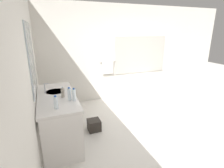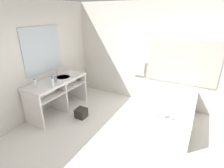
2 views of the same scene
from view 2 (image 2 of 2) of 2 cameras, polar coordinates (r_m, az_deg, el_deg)
name	(u,v)px [view 2 (image 2 of 2)]	position (r m, az deg, el deg)	size (l,w,h in m)	color
ground_plane	(112,148)	(3.57, -0.09, -20.18)	(16.00, 16.00, 0.00)	silver
wall_back_with_blinds	(152,56)	(4.83, 13.00, 8.99)	(7.40, 0.13, 2.70)	silver
wall_left_with_mirror	(22,65)	(4.32, -27.19, 5.64)	(0.08, 7.40, 2.70)	silver
vanity_counter	(58,88)	(4.61, -17.22, -1.34)	(0.66, 1.60, 0.88)	white
sink_faucet	(57,73)	(4.76, -17.37, 3.57)	(0.09, 0.04, 0.18)	silver
bathtub	(170,112)	(4.26, 18.50, -8.51)	(0.98, 1.67, 0.69)	white
water_bottle_1	(53,83)	(4.07, -18.80, 0.45)	(0.06, 0.06, 0.22)	white
water_bottle_2	(35,83)	(4.17, -23.76, 0.17)	(0.06, 0.06, 0.21)	white
water_bottle_3	(52,81)	(4.15, -18.89, 0.91)	(0.06, 0.06, 0.23)	white
soap_dispenser	(55,79)	(4.34, -18.01, 1.64)	(0.06, 0.06, 0.20)	gray
waste_bin	(81,113)	(4.43, -10.03, -9.30)	(0.25, 0.25, 0.23)	#2D2823
bath_mat	(154,163)	(3.38, 13.40, -23.82)	(0.50, 0.72, 0.02)	white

